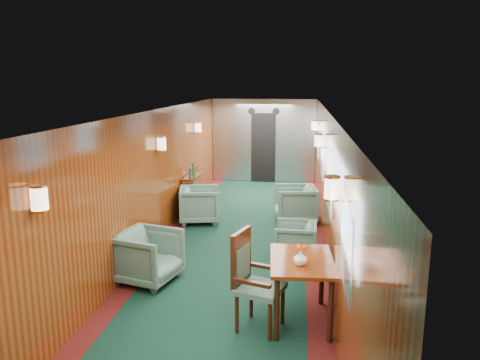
% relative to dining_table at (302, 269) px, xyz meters
% --- Properties ---
extents(room, '(12.00, 12.10, 2.40)m').
position_rel_dining_table_xyz_m(room, '(-1.12, 2.21, 0.96)').
color(room, black).
rests_on(room, ground).
extents(bulkhead, '(2.98, 0.17, 2.39)m').
position_rel_dining_table_xyz_m(bulkhead, '(-1.12, 8.13, 0.51)').
color(bulkhead, '#B6BABE').
rests_on(bulkhead, ground).
extents(windows_right, '(0.02, 8.60, 0.80)m').
position_rel_dining_table_xyz_m(windows_right, '(0.37, 2.46, 0.78)').
color(windows_right, '#A8ABAE').
rests_on(windows_right, ground).
extents(wall_sconces, '(2.97, 7.97, 0.25)m').
position_rel_dining_table_xyz_m(wall_sconces, '(-1.12, 2.78, 1.11)').
color(wall_sconces, '#FFF2C6').
rests_on(wall_sconces, ground).
extents(dining_table, '(0.82, 1.12, 0.80)m').
position_rel_dining_table_xyz_m(dining_table, '(0.00, 0.00, 0.00)').
color(dining_table, '#6C2E0E').
rests_on(dining_table, ground).
extents(side_chair, '(0.65, 0.67, 1.18)m').
position_rel_dining_table_xyz_m(side_chair, '(-0.58, -0.20, -0.03)').
color(side_chair, '#1D453B').
rests_on(side_chair, ground).
extents(credenza, '(0.29, 0.90, 1.09)m').
position_rel_dining_table_xyz_m(credenza, '(-2.46, 4.75, -0.26)').
color(credenza, '#6C2E0E').
rests_on(credenza, ground).
extents(flower_vase, '(0.20, 0.20, 0.17)m').
position_rel_dining_table_xyz_m(flower_vase, '(-0.02, -0.18, 0.21)').
color(flower_vase, white).
rests_on(flower_vase, dining_table).
extents(armchair_left_near, '(1.02, 1.01, 0.77)m').
position_rel_dining_table_xyz_m(armchair_left_near, '(-2.23, 0.89, -0.29)').
color(armchair_left_near, '#1D453B').
rests_on(armchair_left_near, ground).
extents(armchair_left_far, '(0.97, 0.95, 0.75)m').
position_rel_dining_table_xyz_m(armchair_left_far, '(-2.10, 3.90, -0.30)').
color(armchair_left_far, '#1D453B').
rests_on(armchair_left_far, ground).
extents(armchair_right_near, '(0.71, 0.69, 0.62)m').
position_rel_dining_table_xyz_m(armchair_right_near, '(-0.10, 2.06, -0.36)').
color(armchair_right_near, '#1D453B').
rests_on(armchair_right_near, ground).
extents(armchair_right_far, '(0.95, 0.93, 0.76)m').
position_rel_dining_table_xyz_m(armchair_right_far, '(-0.13, 4.18, -0.29)').
color(armchair_right_far, '#1D453B').
rests_on(armchair_right_far, ground).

